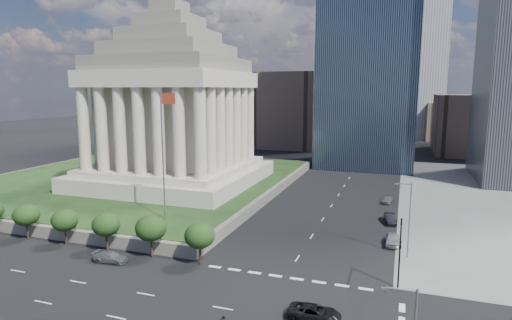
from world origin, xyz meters
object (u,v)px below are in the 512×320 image
at_px(parked_sedan_near, 392,240).
at_px(parked_sedan_mid, 390,218).
at_px(suv_grey, 111,257).
at_px(war_memorial, 172,91).
at_px(pickup_truck, 315,313).
at_px(flagpole, 164,147).
at_px(traffic_signal_ne, 400,248).
at_px(parked_sedan_far, 387,200).
at_px(street_lamp_north, 408,216).

relative_size(parked_sedan_near, parked_sedan_mid, 1.00).
bearing_deg(suv_grey, war_memorial, 12.64).
xyz_separation_m(pickup_truck, parked_sedan_mid, (5.75, 33.74, 0.05)).
xyz_separation_m(flagpole, traffic_signal_ne, (34.33, -10.30, -7.86)).
height_order(flagpole, traffic_signal_ne, flagpole).
bearing_deg(parked_sedan_far, pickup_truck, -86.39).
bearing_deg(traffic_signal_ne, flagpole, 163.29).
distance_m(traffic_signal_ne, parked_sedan_mid, 26.41).
relative_size(war_memorial, pickup_truck, 7.72).
xyz_separation_m(traffic_signal_ne, parked_sedan_mid, (-1.65, 25.97, -4.50)).
bearing_deg(parked_sedan_near, flagpole, -171.70).
bearing_deg(parked_sedan_far, suv_grey, -118.18).
relative_size(street_lamp_north, parked_sedan_near, 2.18).
bearing_deg(parked_sedan_near, traffic_signal_ne, -86.78).
distance_m(war_memorial, pickup_truck, 61.05).
xyz_separation_m(war_memorial, parked_sedan_near, (45.50, -18.85, -20.62)).
bearing_deg(traffic_signal_ne, parked_sedan_mid, 93.63).
relative_size(war_memorial, parked_sedan_near, 8.49).
xyz_separation_m(pickup_truck, suv_grey, (-27.24, 5.07, -0.04)).
distance_m(street_lamp_north, parked_sedan_near, 6.66).
height_order(war_memorial, parked_sedan_far, war_memorial).
xyz_separation_m(street_lamp_north, parked_sedan_far, (-3.46, 27.51, -4.99)).
bearing_deg(war_memorial, parked_sedan_far, 5.87).
bearing_deg(parked_sedan_mid, war_memorial, 159.96).
distance_m(suv_grey, parked_sedan_far, 52.42).
height_order(flagpole, suv_grey, flagpole).
bearing_deg(traffic_signal_ne, street_lamp_north, 85.81).
distance_m(traffic_signal_ne, pickup_truck, 11.65).
height_order(parked_sedan_near, parked_sedan_mid, parked_sedan_near).
xyz_separation_m(street_lamp_north, suv_grey, (-35.47, -14.00, -5.00)).
bearing_deg(flagpole, war_memorial, 116.89).
xyz_separation_m(pickup_truck, parked_sedan_far, (4.76, 46.58, -0.03)).
bearing_deg(war_memorial, flagpole, -63.11).
height_order(pickup_truck, suv_grey, pickup_truck).
distance_m(street_lamp_north, pickup_truck, 21.35).
relative_size(flagpole, parked_sedan_far, 5.04).
distance_m(flagpole, parked_sedan_far, 44.41).
height_order(traffic_signal_ne, parked_sedan_mid, traffic_signal_ne).
bearing_deg(parked_sedan_near, pickup_truck, -105.88).
height_order(war_memorial, parked_sedan_near, war_memorial).
distance_m(street_lamp_north, parked_sedan_mid, 15.66).
height_order(traffic_signal_ne, parked_sedan_near, traffic_signal_ne).
distance_m(war_memorial, street_lamp_north, 54.92).
distance_m(pickup_truck, parked_sedan_mid, 34.22).
xyz_separation_m(flagpole, street_lamp_north, (35.16, 1.00, -7.45)).
distance_m(war_memorial, traffic_signal_ne, 60.00).
bearing_deg(suv_grey, street_lamp_north, -73.59).
bearing_deg(suv_grey, flagpole, -6.49).
bearing_deg(flagpole, pickup_truck, -33.86).
relative_size(flagpole, pickup_truck, 3.96).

